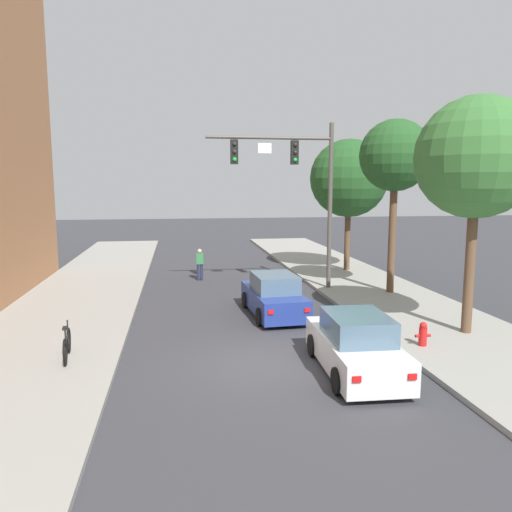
{
  "coord_description": "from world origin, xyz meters",
  "views": [
    {
      "loc": [
        -2.31,
        -12.84,
        4.9
      ],
      "look_at": [
        0.85,
        6.93,
        2.0
      ],
      "focal_mm": 34.53,
      "sensor_mm": 36.0,
      "label": 1
    }
  ],
  "objects": [
    {
      "name": "street_tree_nearest",
      "position": [
        6.89,
        1.38,
        5.72
      ],
      "size": [
        3.79,
        3.79,
        7.49
      ],
      "color": "brown",
      "rests_on": "sidewalk_right"
    },
    {
      "name": "ground_plane",
      "position": [
        0.0,
        0.0,
        0.0
      ],
      "size": [
        120.0,
        120.0,
        0.0
      ],
      "primitive_type": "plane",
      "color": "#38383D"
    },
    {
      "name": "street_tree_second",
      "position": [
        7.03,
        7.53,
        6.1
      ],
      "size": [
        3.09,
        3.09,
        7.56
      ],
      "color": "brown",
      "rests_on": "sidewalk_right"
    },
    {
      "name": "pedestrian_crossing_road",
      "position": [
        -1.22,
        12.35,
        0.91
      ],
      "size": [
        0.36,
        0.22,
        1.64
      ],
      "color": "#232847",
      "rests_on": "ground"
    },
    {
      "name": "street_tree_third",
      "position": [
        7.08,
        13.45,
        5.25
      ],
      "size": [
        4.28,
        4.28,
        7.25
      ],
      "color": "brown",
      "rests_on": "sidewalk_right"
    },
    {
      "name": "car_following_white",
      "position": [
        2.22,
        -1.0,
        0.72
      ],
      "size": [
        1.98,
        4.31,
        1.6
      ],
      "color": "silver",
      "rests_on": "ground"
    },
    {
      "name": "car_lead_blue",
      "position": [
        1.22,
        4.98,
        0.72
      ],
      "size": [
        2.02,
        4.32,
        1.6
      ],
      "color": "navy",
      "rests_on": "ground"
    },
    {
      "name": "traffic_signal_mast",
      "position": [
        3.02,
        8.92,
        5.3
      ],
      "size": [
        5.74,
        0.38,
        7.5
      ],
      "color": "#514C47",
      "rests_on": "sidewalk_right"
    },
    {
      "name": "fire_hydrant",
      "position": [
        4.83,
        0.34,
        0.51
      ],
      "size": [
        0.48,
        0.24,
        0.72
      ],
      "color": "red",
      "rests_on": "sidewalk_right"
    },
    {
      "name": "sidewalk_left",
      "position": [
        -6.5,
        0.0,
        0.07
      ],
      "size": [
        5.0,
        60.0,
        0.15
      ],
      "primitive_type": "cube",
      "color": "#99968E",
      "rests_on": "ground"
    },
    {
      "name": "sidewalk_right",
      "position": [
        6.5,
        0.0,
        0.07
      ],
      "size": [
        5.0,
        60.0,
        0.15
      ],
      "primitive_type": "cube",
      "color": "#99968E",
      "rests_on": "ground"
    },
    {
      "name": "bicycle_leaning",
      "position": [
        -5.39,
        0.84,
        0.54
      ],
      "size": [
        0.27,
        1.76,
        0.98
      ],
      "color": "black",
      "rests_on": "sidewalk_left"
    }
  ]
}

